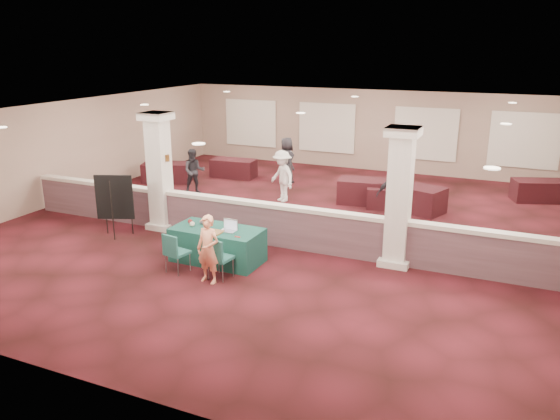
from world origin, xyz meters
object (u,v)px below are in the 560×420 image
at_px(far_table_front_right, 411,198).
at_px(attendee_d, 287,160).
at_px(woman, 208,249).
at_px(far_table_front_center, 393,198).
at_px(easel_board, 114,198).
at_px(attendee_c, 393,196).
at_px(far_table_back_left, 234,168).
at_px(far_table_back_center, 368,192).
at_px(attendee_a, 194,171).
at_px(far_table_front_left, 167,172).
at_px(near_table, 217,245).
at_px(far_table_back_right, 540,191).
at_px(conf_chair_side, 174,250).
at_px(attendee_b, 282,176).
at_px(conf_chair_main, 218,255).

distance_m(far_table_front_right, attendee_d, 5.20).
xyz_separation_m(woman, far_table_front_center, (2.38, 7.10, -0.42)).
relative_size(easel_board, far_table_front_right, 0.87).
bearing_deg(attendee_c, far_table_front_center, 74.41).
xyz_separation_m(far_table_back_left, far_table_back_center, (5.69, -1.47, 0.05)).
xyz_separation_m(far_table_front_center, attendee_a, (-6.60, -1.00, 0.44)).
bearing_deg(far_table_front_center, far_table_front_right, 0.00).
xyz_separation_m(easel_board, far_table_back_left, (-0.42, 7.25, -0.72)).
relative_size(far_table_front_left, far_table_front_right, 0.90).
xyz_separation_m(near_table, far_table_back_right, (7.01, 8.72, -0.06)).
relative_size(far_table_front_left, attendee_a, 1.14).
distance_m(conf_chair_side, far_table_back_right, 12.29).
distance_m(far_table_front_center, far_table_back_right, 5.01).
bearing_deg(far_table_back_center, far_table_front_center, -13.49).
bearing_deg(far_table_back_left, attendee_c, -24.89).
distance_m(far_table_front_left, attendee_d, 4.46).
bearing_deg(far_table_front_center, conf_chair_side, -115.45).
height_order(far_table_front_left, attendee_c, attendee_c).
relative_size(easel_board, attendee_c, 1.04).
xyz_separation_m(far_table_front_center, far_table_back_left, (-6.53, 1.67, 0.01)).
distance_m(conf_chair_side, far_table_front_center, 7.74).
height_order(near_table, far_table_front_center, near_table).
height_order(woman, far_table_back_left, woman).
height_order(easel_board, far_table_front_right, easel_board).
relative_size(far_table_front_center, far_table_front_right, 0.83).
bearing_deg(attendee_b, far_table_front_center, 43.58).
bearing_deg(conf_chair_main, woman, -111.08).
bearing_deg(far_table_back_right, easel_board, -141.17).
height_order(easel_board, attendee_d, easel_board).
xyz_separation_m(near_table, conf_chair_main, (0.53, -0.90, 0.15)).
relative_size(far_table_front_right, far_table_back_center, 1.02).
distance_m(far_table_front_center, attendee_a, 6.69).
height_order(far_table_front_left, far_table_front_center, far_table_front_left).
bearing_deg(conf_chair_main, far_table_front_right, 74.30).
height_order(near_table, attendee_d, attendee_d).
relative_size(attendee_a, attendee_c, 0.94).
xyz_separation_m(near_table, conf_chair_side, (-0.52, -0.99, 0.14)).
distance_m(far_table_front_left, attendee_c, 8.87).
height_order(woman, far_table_front_left, woman).
bearing_deg(conf_chair_side, near_table, 72.94).
bearing_deg(far_table_front_right, conf_chair_main, -112.37).
distance_m(near_table, far_table_back_left, 8.52).
height_order(far_table_back_right, attendee_a, attendee_a).
bearing_deg(woman, far_table_front_right, 73.91).
xyz_separation_m(far_table_back_right, attendee_b, (-7.68, -3.41, 0.49)).
height_order(far_table_front_right, far_table_back_left, far_table_front_right).
bearing_deg(far_table_back_left, conf_chair_side, -69.70).
bearing_deg(attendee_d, far_table_back_center, -161.27).
relative_size(far_table_back_center, attendee_d, 1.14).
xyz_separation_m(attendee_b, attendee_c, (3.77, -0.81, -0.03)).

